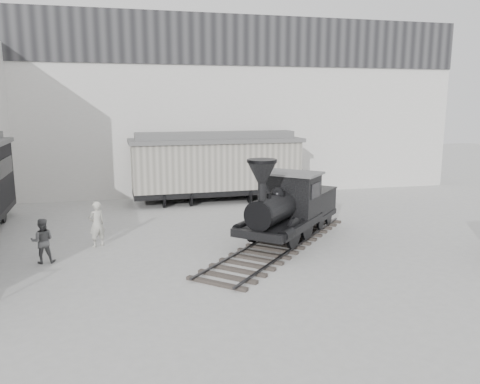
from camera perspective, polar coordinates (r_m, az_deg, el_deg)
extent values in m
plane|color=#9E9E9B|center=(16.57, 3.21, -9.38)|extent=(90.00, 90.00, 0.00)
cube|color=silver|center=(30.25, -4.87, 10.28)|extent=(34.00, 2.40, 11.00)
cube|color=#232326|center=(29.26, -4.62, 18.13)|extent=(34.00, 0.12, 3.00)
cube|color=#362F2B|center=(19.19, 4.74, -6.30)|extent=(8.50, 9.05, 0.18)
cube|color=#2D2D30|center=(19.50, 2.60, -5.83)|extent=(6.92, 7.62, 0.07)
cube|color=#2D2D30|center=(18.88, 6.97, -6.46)|extent=(6.92, 7.62, 0.07)
cylinder|color=black|center=(18.88, 1.68, -4.35)|extent=(0.92, 0.99, 1.22)
cylinder|color=black|center=(18.18, 6.55, -5.00)|extent=(0.92, 0.99, 1.22)
cylinder|color=black|center=(20.13, 3.57, -3.41)|extent=(0.92, 0.99, 1.22)
cylinder|color=black|center=(19.47, 8.18, -3.98)|extent=(0.92, 0.99, 1.22)
cube|color=black|center=(19.11, 4.99, -3.78)|extent=(4.33, 4.45, 0.31)
cylinder|color=black|center=(18.26, 4.03, -2.16)|extent=(2.54, 2.63, 1.11)
cylinder|color=black|center=(17.20, 2.66, 0.00)|extent=(0.41, 0.41, 0.67)
cone|color=black|center=(17.08, 2.68, 2.38)|extent=(1.50, 1.50, 0.78)
sphere|color=black|center=(18.54, 4.63, -0.29)|extent=(0.58, 0.58, 0.58)
cube|color=black|center=(19.78, 6.21, -0.30)|extent=(2.61, 2.56, 1.72)
cube|color=slate|center=(19.63, 6.27, 2.29)|extent=(2.92, 2.88, 0.09)
cube|color=black|center=(21.73, 8.22, -1.02)|extent=(2.97, 2.98, 1.00)
cylinder|color=black|center=(27.47, -7.95, -0.46)|extent=(2.18, 0.93, 0.86)
cylinder|color=black|center=(28.50, 1.99, 0.04)|extent=(2.18, 0.93, 0.86)
cube|color=black|center=(27.84, -2.89, 0.23)|extent=(9.79, 3.02, 0.32)
cube|color=gray|center=(27.61, -2.92, 3.31)|extent=(9.79, 3.13, 2.69)
cube|color=slate|center=(27.46, -2.95, 6.33)|extent=(10.12, 3.46, 0.22)
cube|color=slate|center=(27.44, -2.96, 6.96)|extent=(9.31, 1.60, 0.39)
imported|color=beige|center=(19.69, -17.06, -3.76)|extent=(0.81, 0.73, 1.86)
imported|color=#505152|center=(18.38, -22.95, -5.50)|extent=(0.83, 0.66, 1.65)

